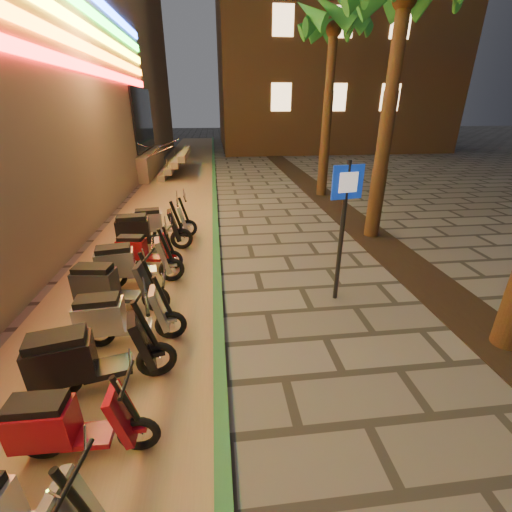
{
  "coord_description": "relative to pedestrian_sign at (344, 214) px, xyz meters",
  "views": [
    {
      "loc": [
        -0.83,
        -1.92,
        3.48
      ],
      "look_at": [
        -0.23,
        3.22,
        1.2
      ],
      "focal_mm": 24.0,
      "sensor_mm": 36.0,
      "label": 1
    }
  ],
  "objects": [
    {
      "name": "scooter_10",
      "position": [
        -4.06,
        0.95,
        -1.19
      ],
      "size": [
        1.73,
        0.75,
        1.22
      ],
      "rotation": [
        0.0,
        0.0,
        0.18
      ],
      "color": "black",
      "rests_on": "ground"
    },
    {
      "name": "ground",
      "position": [
        -1.4,
        -3.7,
        -1.72
      ],
      "size": [
        120.0,
        120.0,
        0.0
      ],
      "primitive_type": "plane",
      "color": "#474442",
      "rests_on": "ground"
    },
    {
      "name": "scooter_7",
      "position": [
        -3.98,
        -1.95,
        -1.18
      ],
      "size": [
        1.78,
        0.83,
        1.25
      ],
      "rotation": [
        0.0,
        0.0,
        0.23
      ],
      "color": "black",
      "rests_on": "ground"
    },
    {
      "name": "planting_strip",
      "position": [
        2.2,
        1.3,
        -1.71
      ],
      "size": [
        1.2,
        40.0,
        0.02
      ],
      "primitive_type": "cube",
      "color": "black",
      "rests_on": "ground"
    },
    {
      "name": "scooter_6",
      "position": [
        -3.89,
        -2.88,
        -1.26
      ],
      "size": [
        1.48,
        0.52,
        1.05
      ],
      "rotation": [
        0.0,
        0.0,
        -0.02
      ],
      "color": "black",
      "rests_on": "ground"
    },
    {
      "name": "scooter_8",
      "position": [
        -3.83,
        -0.98,
        -1.22
      ],
      "size": [
        1.63,
        0.57,
        1.15
      ],
      "rotation": [
        0.0,
        0.0,
        0.07
      ],
      "color": "black",
      "rests_on": "ground"
    },
    {
      "name": "pedestrian_sign",
      "position": [
        0.0,
        0.0,
        0.0
      ],
      "size": [
        0.58,
        0.13,
        2.66
      ],
      "rotation": [
        0.0,
        0.0,
        0.17
      ],
      "color": "black",
      "rests_on": "ground"
    },
    {
      "name": "scooter_9",
      "position": [
        -4.2,
        0.04,
        -1.2
      ],
      "size": [
        1.69,
        0.69,
        1.19
      ],
      "rotation": [
        0.0,
        0.0,
        -0.15
      ],
      "color": "black",
      "rests_on": "ground"
    },
    {
      "name": "green_curb",
      "position": [
        -2.3,
        6.3,
        -1.67
      ],
      "size": [
        0.18,
        60.0,
        0.1
      ],
      "primitive_type": "cube",
      "color": "#246232",
      "rests_on": "ground"
    },
    {
      "name": "scooter_12",
      "position": [
        -4.06,
        2.8,
        -1.15
      ],
      "size": [
        1.86,
        0.71,
        1.31
      ],
      "rotation": [
        0.0,
        0.0,
        0.12
      ],
      "color": "black",
      "rests_on": "ground"
    },
    {
      "name": "parking_strip",
      "position": [
        -4.0,
        6.3,
        -1.71
      ],
      "size": [
        3.4,
        60.0,
        0.01
      ],
      "primitive_type": "cube",
      "color": "#8C7251",
      "rests_on": "ground"
    },
    {
      "name": "scooter_11",
      "position": [
        -3.98,
        1.83,
        -1.27
      ],
      "size": [
        1.47,
        0.6,
        1.03
      ],
      "rotation": [
        0.0,
        0.0,
        -0.15
      ],
      "color": "black",
      "rests_on": "ground"
    },
    {
      "name": "palm_d",
      "position": [
        2.2,
        8.3,
        4.22
      ],
      "size": [
        2.97,
        3.02,
        7.16
      ],
      "color": "#472D19",
      "rests_on": "ground"
    },
    {
      "name": "scooter_13",
      "position": [
        -3.86,
        3.67,
        -1.21
      ],
      "size": [
        1.68,
        0.7,
        1.18
      ],
      "rotation": [
        0.0,
        0.0,
        0.16
      ],
      "color": "black",
      "rests_on": "ground"
    }
  ]
}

